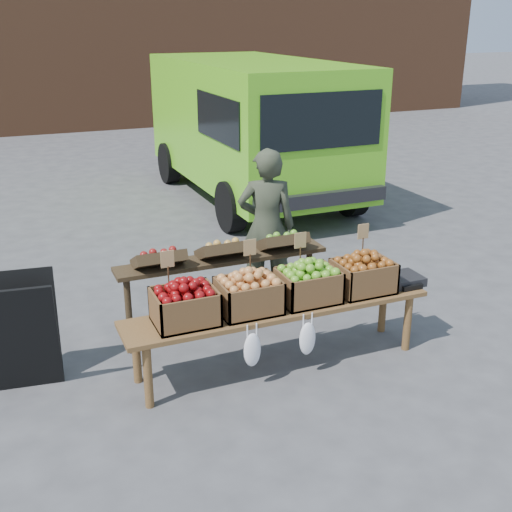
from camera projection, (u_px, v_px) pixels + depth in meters
name	position (u px, v px, depth m)	size (l,w,h in m)	color
ground	(343.00, 351.00, 5.88)	(80.00, 80.00, 0.00)	#4B4B4E
delivery_van	(252.00, 131.00, 10.47)	(2.29, 4.99, 2.23)	#60C61D
vendor	(266.00, 226.00, 6.68)	(0.60, 0.39, 1.65)	#343A2A
chalkboard_sign	(17.00, 334.00, 5.15)	(0.64, 0.35, 0.97)	black
back_table	(223.00, 285.00, 6.00)	(2.10, 0.44, 1.04)	#332616
display_bench	(278.00, 336.00, 5.55)	(2.70, 0.56, 0.57)	brown
crate_golden_apples	(185.00, 307.00, 5.10)	(0.50, 0.40, 0.28)	#670C0C
crate_russet_pears	(249.00, 296.00, 5.30)	(0.50, 0.40, 0.28)	gold
crate_red_apples	(308.00, 286.00, 5.50)	(0.50, 0.40, 0.28)	#32880F
crate_green_apples	(363.00, 276.00, 5.70)	(0.50, 0.40, 0.28)	brown
weighing_scale	(402.00, 280.00, 5.89)	(0.34, 0.30, 0.08)	black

